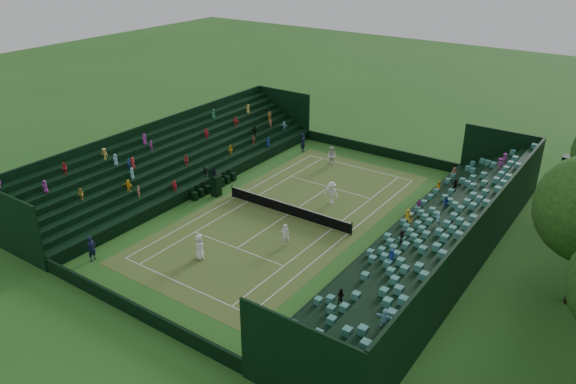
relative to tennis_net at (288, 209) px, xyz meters
name	(u,v)px	position (x,y,z in m)	size (l,w,h in m)	color
ground	(288,215)	(0.00, 0.00, -0.53)	(160.00, 160.00, 0.00)	#265D1D
court_surface	(288,215)	(0.00, 0.00, -0.52)	(12.97, 26.77, 0.01)	#326F25
perimeter_wall_north	(378,150)	(0.00, 15.88, -0.03)	(17.17, 0.20, 1.00)	black
perimeter_wall_south	(133,309)	(0.00, -15.88, -0.03)	(17.17, 0.20, 1.00)	black
perimeter_wall_east	(385,240)	(8.48, 0.00, -0.03)	(0.20, 31.77, 1.00)	black
perimeter_wall_west	(209,184)	(-8.48, 0.00, -0.03)	(0.20, 31.77, 1.00)	black
north_grandstand	(442,244)	(12.66, 0.00, 1.02)	(6.60, 32.00, 4.90)	black
south_grandstand	(174,163)	(-12.66, 0.00, 1.02)	(6.60, 32.00, 4.90)	black
tennis_net	(288,209)	(0.00, 0.00, 0.00)	(11.67, 0.10, 1.06)	black
scoreboard_tower	(575,164)	(17.75, 16.00, 2.62)	(2.00, 1.00, 3.70)	black
umpire_chair	(216,183)	(-7.08, -0.59, 0.66)	(0.88, 0.88, 2.78)	black
courtside_chairs	(214,186)	(-7.98, 0.17, -0.13)	(0.49, 5.46, 1.06)	black
player_near_west	(199,247)	(-1.20, -8.94, 0.42)	(0.93, 0.60, 1.90)	white
player_near_east	(285,235)	(2.58, -4.07, 0.35)	(0.64, 0.42, 1.75)	white
player_far_west	(332,156)	(-2.44, 10.85, 0.43)	(0.92, 0.72, 1.90)	white
player_far_east	(331,193)	(1.79, 3.69, 0.46)	(1.27, 0.73, 1.97)	white
line_judge_north	(303,143)	(-6.76, 12.41, 0.44)	(0.70, 0.46, 1.92)	black
line_judge_south	(92,248)	(-7.16, -13.27, 0.40)	(0.68, 0.44, 1.85)	black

